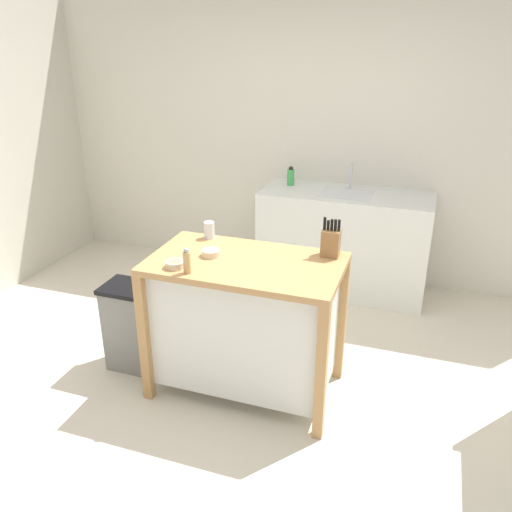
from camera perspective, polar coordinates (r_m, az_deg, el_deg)
ground_plane at (r=3.55m, az=-2.37°, el=-15.26°), size 6.18×6.18×0.00m
wall_back at (r=4.93m, az=6.66°, el=12.56°), size 5.18×0.10×2.60m
kitchen_island at (r=3.37m, az=-1.11°, el=-6.90°), size 1.18×0.68×0.93m
knife_block at (r=3.25m, az=8.13°, el=1.51°), size 0.11×0.09×0.25m
bowl_stoneware_deep at (r=3.13m, az=-8.79°, el=-0.87°), size 0.11×0.11×0.04m
bowl_ceramic_wide at (r=3.26m, az=-4.93°, el=0.37°), size 0.11×0.11×0.04m
drinking_cup at (r=3.53m, az=-5.09°, el=2.82°), size 0.07×0.07×0.11m
pepper_grinder at (r=3.03m, az=-7.52°, el=-0.57°), size 0.04×0.04×0.16m
trash_bin at (r=3.79m, az=-13.22°, el=-7.43°), size 0.36×0.28×0.63m
sink_counter at (r=4.77m, az=9.49°, el=1.51°), size 1.47×0.60×0.92m
sink_faucet at (r=4.73m, az=10.25°, el=8.49°), size 0.02×0.02×0.22m
bottle_spray_cleaner at (r=4.79m, az=3.79°, el=8.58°), size 0.06×0.06×0.17m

